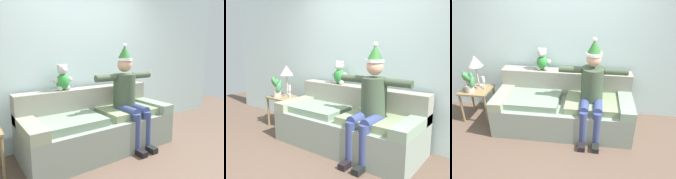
# 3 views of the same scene
# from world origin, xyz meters

# --- Properties ---
(ground_plane) EXTENTS (10.00, 10.00, 0.00)m
(ground_plane) POSITION_xyz_m (0.00, 0.00, 0.00)
(ground_plane) COLOR brown
(back_wall) EXTENTS (7.00, 0.10, 2.70)m
(back_wall) POSITION_xyz_m (0.00, 1.55, 1.35)
(back_wall) COLOR silver
(back_wall) RESTS_ON ground_plane
(couch) EXTENTS (2.18, 0.92, 0.88)m
(couch) POSITION_xyz_m (0.00, 1.01, 0.34)
(couch) COLOR gray
(couch) RESTS_ON ground_plane
(person_seated) EXTENTS (1.02, 0.77, 1.55)m
(person_seated) POSITION_xyz_m (0.45, 0.84, 0.79)
(person_seated) COLOR #3D4D38
(person_seated) RESTS_ON ground_plane
(teddy_bear) EXTENTS (0.29, 0.17, 0.38)m
(teddy_bear) POSITION_xyz_m (-0.39, 1.30, 1.05)
(teddy_bear) COLOR #308639
(teddy_bear) RESTS_ON couch
(side_table) EXTENTS (0.49, 0.44, 0.56)m
(side_table) POSITION_xyz_m (-1.52, 1.05, 0.46)
(side_table) COLOR olive
(side_table) RESTS_ON ground_plane
(table_lamp) EXTENTS (0.24, 0.24, 0.57)m
(table_lamp) POSITION_xyz_m (-1.50, 1.13, 1.01)
(table_lamp) COLOR #C1AD9D
(table_lamp) RESTS_ON side_table
(potted_plant) EXTENTS (0.26, 0.23, 0.40)m
(potted_plant) POSITION_xyz_m (-1.57, 0.95, 0.75)
(potted_plant) COLOR beige
(potted_plant) RESTS_ON side_table
(candle_tall) EXTENTS (0.04, 0.04, 0.23)m
(candle_tall) POSITION_xyz_m (-1.66, 1.03, 0.71)
(candle_tall) COLOR beige
(candle_tall) RESTS_ON side_table
(candle_short) EXTENTS (0.04, 0.04, 0.22)m
(candle_short) POSITION_xyz_m (-1.38, 1.09, 0.70)
(candle_short) COLOR beige
(candle_short) RESTS_ON side_table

